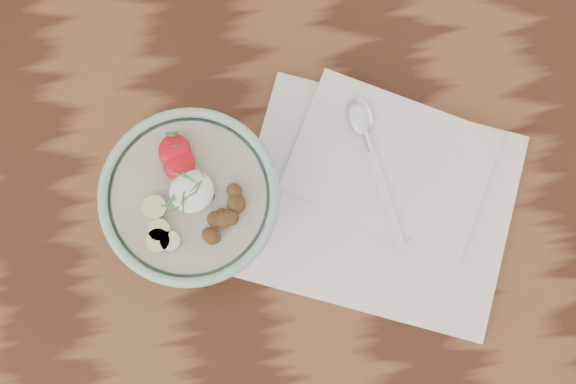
# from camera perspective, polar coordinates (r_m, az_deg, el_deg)

# --- Properties ---
(table) EXTENTS (1.60, 0.90, 0.75)m
(table) POSITION_cam_1_polar(r_m,az_deg,el_deg) (0.98, -4.34, -4.90)
(table) COLOR #38190E
(table) RESTS_ON ground
(breakfast_bowl) EXTENTS (0.18, 0.18, 0.12)m
(breakfast_bowl) POSITION_cam_1_polar(r_m,az_deg,el_deg) (0.83, -6.75, -0.69)
(breakfast_bowl) COLOR #89B8A0
(breakfast_bowl) RESTS_ON table
(napkin) EXTENTS (0.36, 0.33, 0.02)m
(napkin) POSITION_cam_1_polar(r_m,az_deg,el_deg) (0.89, 6.56, -0.25)
(napkin) COLOR white
(napkin) RESTS_ON table
(spoon) EXTENTS (0.05, 0.17, 0.01)m
(spoon) POSITION_cam_1_polar(r_m,az_deg,el_deg) (0.88, 5.58, 3.95)
(spoon) COLOR silver
(spoon) RESTS_ON napkin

